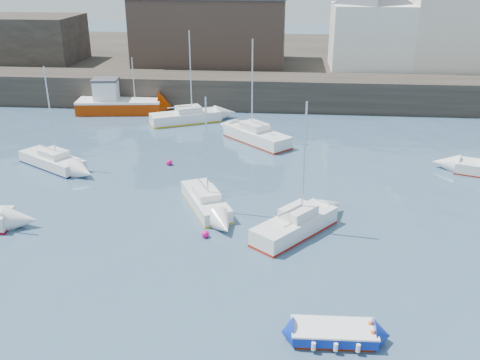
# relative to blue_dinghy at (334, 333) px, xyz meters

# --- Properties ---
(water) EXTENTS (220.00, 220.00, 0.00)m
(water) POSITION_rel_blue_dinghy_xyz_m (-4.70, 0.12, -0.34)
(water) COLOR #2D4760
(water) RESTS_ON ground
(quay_wall) EXTENTS (90.00, 5.00, 3.00)m
(quay_wall) POSITION_rel_blue_dinghy_xyz_m (-4.70, 35.12, 1.16)
(quay_wall) COLOR #28231E
(quay_wall) RESTS_ON ground
(land_strip) EXTENTS (90.00, 32.00, 2.80)m
(land_strip) POSITION_rel_blue_dinghy_xyz_m (-4.70, 53.12, 1.06)
(land_strip) COLOR #28231E
(land_strip) RESTS_ON ground
(bldg_east_a) EXTENTS (13.36, 13.36, 11.80)m
(bldg_east_a) POSITION_rel_blue_dinghy_xyz_m (15.30, 42.12, 8.46)
(bldg_east_a) COLOR beige
(bldg_east_a) RESTS_ON land_strip
(bldg_east_d) EXTENTS (11.14, 11.14, 8.95)m
(bldg_east_d) POSITION_rel_blue_dinghy_xyz_m (6.30, 41.62, 7.02)
(bldg_east_d) COLOR white
(bldg_east_d) RESTS_ON land_strip
(warehouse) EXTENTS (16.40, 10.40, 7.60)m
(warehouse) POSITION_rel_blue_dinghy_xyz_m (-10.70, 43.12, 6.27)
(warehouse) COLOR #3D2D26
(warehouse) RESTS_ON land_strip
(bldg_west) EXTENTS (14.00, 8.00, 5.00)m
(bldg_west) POSITION_rel_blue_dinghy_xyz_m (-32.70, 42.12, 4.96)
(bldg_west) COLOR #353028
(bldg_west) RESTS_ON land_strip
(blue_dinghy) EXTENTS (3.28, 1.78, 0.62)m
(blue_dinghy) POSITION_rel_blue_dinghy_xyz_m (0.00, 0.00, 0.00)
(blue_dinghy) COLOR #952600
(blue_dinghy) RESTS_ON ground
(fishing_boat) EXTENTS (8.14, 3.86, 5.20)m
(fishing_boat) POSITION_rel_blue_dinghy_xyz_m (-18.25, 31.59, 0.66)
(fishing_boat) COLOR #952600
(fishing_boat) RESTS_ON ground
(sailboat_b) EXTENTS (3.74, 5.46, 6.75)m
(sailboat_b) POSITION_rel_blue_dinghy_xyz_m (-6.65, 11.33, 0.10)
(sailboat_b) COLOR white
(sailboat_b) RESTS_ON ground
(sailboat_c) EXTENTS (4.75, 5.28, 7.12)m
(sailboat_c) POSITION_rel_blue_dinghy_xyz_m (-1.44, 8.50, 0.20)
(sailboat_c) COLOR white
(sailboat_c) RESTS_ON ground
(sailboat_e) EXTENTS (5.63, 4.44, 7.12)m
(sailboat_e) POSITION_rel_blue_dinghy_xyz_m (-18.38, 16.98, 0.12)
(sailboat_e) COLOR white
(sailboat_e) RESTS_ON ground
(sailboat_f) EXTENTS (5.75, 5.76, 8.02)m
(sailboat_f) POSITION_rel_blue_dinghy_xyz_m (-4.44, 23.71, 0.22)
(sailboat_f) COLOR white
(sailboat_f) RESTS_ON ground
(sailboat_h) EXTENTS (6.46, 4.54, 8.00)m
(sailboat_h) POSITION_rel_blue_dinghy_xyz_m (-11.09, 28.78, 0.18)
(sailboat_h) COLOR white
(sailboat_h) RESTS_ON ground
(buoy_near) EXTENTS (0.40, 0.40, 0.40)m
(buoy_near) POSITION_rel_blue_dinghy_xyz_m (-6.13, 7.70, -0.34)
(buoy_near) COLOR #DB096F
(buoy_near) RESTS_ON ground
(buoy_mid) EXTENTS (0.39, 0.39, 0.39)m
(buoy_mid) POSITION_rel_blue_dinghy_xyz_m (-2.39, 9.56, -0.34)
(buoy_mid) COLOR #DB096F
(buoy_mid) RESTS_ON ground
(buoy_far) EXTENTS (0.43, 0.43, 0.43)m
(buoy_far) POSITION_rel_blue_dinghy_xyz_m (-10.30, 18.06, -0.34)
(buoy_far) COLOR #DB096F
(buoy_far) RESTS_ON ground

